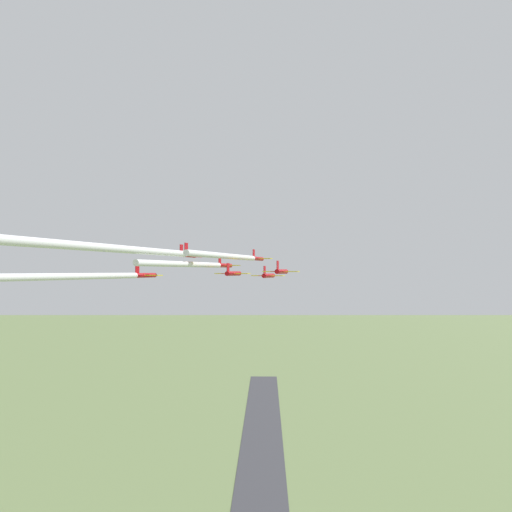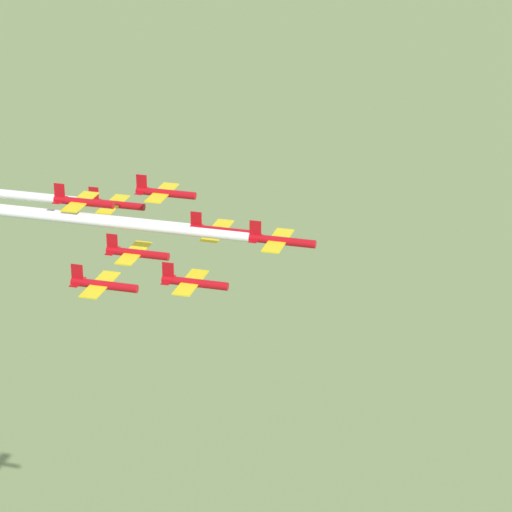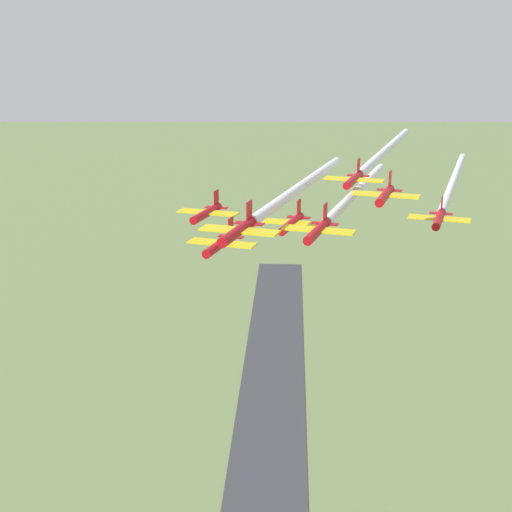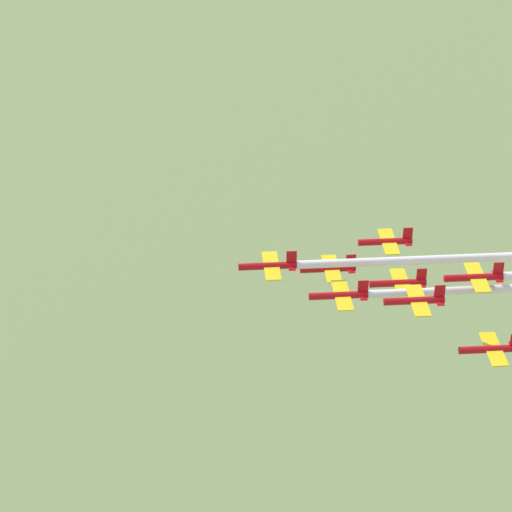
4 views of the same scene
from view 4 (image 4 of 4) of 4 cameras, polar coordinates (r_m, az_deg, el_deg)
name	(u,v)px [view 4 (image 4 of 4)]	position (r m, az deg, el deg)	size (l,w,h in m)	color
jet_0	(270,266)	(186.23, 0.66, -0.46)	(8.70, 8.51, 3.03)	#B20C14
jet_1	(341,295)	(183.30, 4.01, -1.85)	(8.70, 8.51, 3.03)	#B20C14
jet_2	(330,268)	(194.82, 3.50, -0.59)	(8.70, 8.51, 3.03)	#B20C14
jet_3	(416,300)	(178.65, 7.56, -2.08)	(8.70, 8.51, 3.03)	#B20C14
jet_4	(400,283)	(191.03, 6.79, -1.26)	(8.70, 8.51, 3.03)	#B20C14
jet_5	(387,241)	(200.89, 6.20, 0.69)	(8.70, 8.51, 3.03)	#B20C14
jet_6	(492,349)	(178.86, 11.04, -4.31)	(8.70, 8.51, 3.03)	#B20C14
jet_7	(476,277)	(185.95, 10.31, -0.99)	(8.70, 8.51, 3.03)	#B20C14
smoke_trail_0	(434,259)	(189.91, 8.38, -0.16)	(38.23, 21.88, 1.29)	white
smoke_trail_1	(501,289)	(188.17, 11.45, -1.52)	(36.40, 20.84, 1.24)	white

